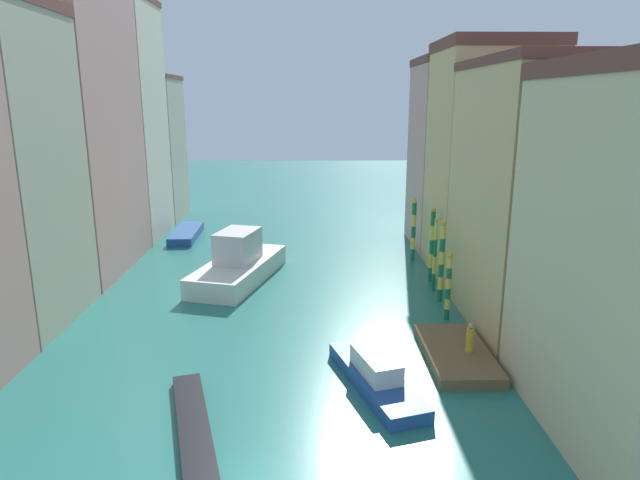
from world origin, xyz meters
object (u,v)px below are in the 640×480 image
(mooring_pole_0, at_px, (448,285))
(motorboat_1, at_px, (376,375))
(mooring_pole_3, at_px, (432,244))
(vaporetto_white, at_px, (238,264))
(gondola_black, at_px, (195,434))
(mooring_pole_2, at_px, (435,254))
(waterfront_dock, at_px, (457,354))
(motorboat_0, at_px, (186,234))
(mooring_pole_1, at_px, (442,261))
(mooring_pole_4, at_px, (413,229))
(person_on_dock, at_px, (470,338))

(mooring_pole_0, relative_size, motorboat_1, 0.55)
(mooring_pole_0, height_order, mooring_pole_3, mooring_pole_3)
(vaporetto_white, relative_size, gondola_black, 1.18)
(mooring_pole_2, xyz_separation_m, mooring_pole_3, (0.23, 2.00, 0.19))
(waterfront_dock, xyz_separation_m, motorboat_0, (-18.51, 25.15, 0.10))
(mooring_pole_0, bearing_deg, mooring_pole_3, 85.60)
(motorboat_0, bearing_deg, mooring_pole_1, -41.32)
(mooring_pole_3, distance_m, gondola_black, 22.59)
(waterfront_dock, height_order, mooring_pole_0, mooring_pole_0)
(waterfront_dock, distance_m, motorboat_0, 31.23)
(mooring_pole_1, bearing_deg, mooring_pole_0, -94.97)
(mooring_pole_1, xyz_separation_m, vaporetto_white, (-13.16, 4.61, -1.51))
(mooring_pole_1, height_order, motorboat_1, mooring_pole_1)
(mooring_pole_2, distance_m, vaporetto_white, 13.53)
(mooring_pole_4, bearing_deg, mooring_pole_2, -89.43)
(person_on_dock, relative_size, vaporetto_white, 0.14)
(person_on_dock, height_order, motorboat_0, person_on_dock)
(motorboat_1, bearing_deg, mooring_pole_1, 63.51)
(waterfront_dock, relative_size, gondola_black, 0.70)
(motorboat_1, bearing_deg, mooring_pole_0, 56.91)
(motorboat_0, bearing_deg, mooring_pole_4, -21.84)
(mooring_pole_1, height_order, mooring_pole_2, mooring_pole_1)
(person_on_dock, bearing_deg, mooring_pole_1, 86.76)
(vaporetto_white, height_order, motorboat_1, vaporetto_white)
(waterfront_dock, height_order, mooring_pole_1, mooring_pole_1)
(mooring_pole_0, distance_m, mooring_pole_2, 4.98)
(mooring_pole_2, xyz_separation_m, gondola_black, (-12.57, -16.45, -2.32))
(mooring_pole_4, height_order, motorboat_0, mooring_pole_4)
(mooring_pole_4, relative_size, motorboat_1, 0.67)
(mooring_pole_2, bearing_deg, mooring_pole_1, -91.57)
(mooring_pole_3, height_order, vaporetto_white, mooring_pole_3)
(mooring_pole_1, xyz_separation_m, motorboat_1, (-5.28, -10.59, -2.13))
(motorboat_1, bearing_deg, person_on_dock, 26.07)
(waterfront_dock, relative_size, person_on_dock, 4.34)
(mooring_pole_4, bearing_deg, vaporetto_white, -160.21)
(mooring_pole_1, bearing_deg, motorboat_1, -116.49)
(gondola_black, bearing_deg, vaporetto_white, 91.96)
(mooring_pole_4, relative_size, gondola_black, 0.55)
(mooring_pole_3, height_order, motorboat_0, mooring_pole_3)
(waterfront_dock, bearing_deg, motorboat_0, 126.36)
(gondola_black, bearing_deg, waterfront_dock, 28.99)
(mooring_pole_4, bearing_deg, motorboat_1, -104.79)
(mooring_pole_2, bearing_deg, motorboat_1, -112.84)
(mooring_pole_1, height_order, mooring_pole_3, mooring_pole_3)
(mooring_pole_3, distance_m, mooring_pole_4, 5.28)
(gondola_black, bearing_deg, mooring_pole_3, 55.24)
(person_on_dock, bearing_deg, motorboat_1, -153.93)
(mooring_pole_1, height_order, mooring_pole_4, mooring_pole_1)
(person_on_dock, height_order, mooring_pole_1, mooring_pole_1)
(mooring_pole_0, distance_m, mooring_pole_1, 2.95)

